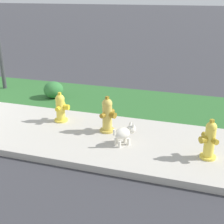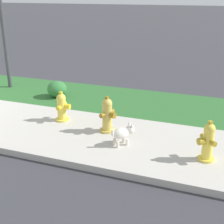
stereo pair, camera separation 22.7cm
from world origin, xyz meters
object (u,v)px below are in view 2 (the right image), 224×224
object	(u,v)px
fire_hydrant_across_street	(208,142)
fire_hydrant_by_grass_verge	(107,115)
shrub_bush_near_lamp	(57,89)
fire_hydrant_far_end	(62,107)
small_white_dog	(123,133)

from	to	relation	value
fire_hydrant_across_street	fire_hydrant_by_grass_verge	xyz separation A→B (m)	(-1.94, 0.50, 0.02)
fire_hydrant_across_street	shrub_bush_near_lamp	bearing A→B (deg)	22.70
fire_hydrant_far_end	small_white_dog	xyz separation A→B (m)	(1.59, -0.64, -0.07)
fire_hydrant_far_end	small_white_dog	distance (m)	1.72
fire_hydrant_by_grass_verge	fire_hydrant_far_end	xyz separation A→B (m)	(-1.12, 0.20, -0.05)
fire_hydrant_across_street	small_white_dog	bearing A→B (deg)	48.23
fire_hydrant_across_street	fire_hydrant_far_end	world-z (taller)	fire_hydrant_across_street
shrub_bush_near_lamp	fire_hydrant_across_street	bearing A→B (deg)	-27.71
fire_hydrant_across_street	fire_hydrant_far_end	xyz separation A→B (m)	(-3.06, 0.70, -0.03)
fire_hydrant_across_street	shrub_bush_near_lamp	size ratio (longest dim) A/B	1.39
fire_hydrant_far_end	small_white_dog	size ratio (longest dim) A/B	1.56
fire_hydrant_far_end	fire_hydrant_by_grass_verge	bearing A→B (deg)	76.07
fire_hydrant_by_grass_verge	fire_hydrant_across_street	bearing A→B (deg)	95.80
fire_hydrant_by_grass_verge	small_white_dog	size ratio (longest dim) A/B	1.76
fire_hydrant_far_end	shrub_bush_near_lamp	xyz separation A→B (m)	(-0.91, 1.39, -0.09)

